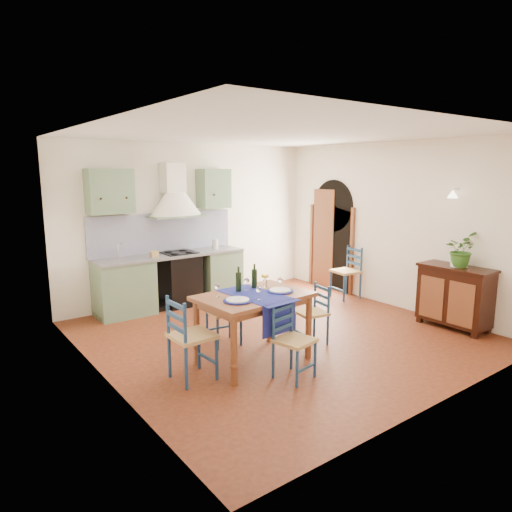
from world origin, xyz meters
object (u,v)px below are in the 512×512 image
at_px(dining_table, 254,302).
at_px(sideboard, 455,295).
at_px(chair_near, 292,341).
at_px(potted_plant, 460,250).

height_order(dining_table, sideboard, dining_table).
xyz_separation_m(dining_table, chair_near, (0.08, -0.62, -0.31)).
height_order(chair_near, potted_plant, potted_plant).
bearing_deg(chair_near, dining_table, 97.06).
distance_m(dining_table, potted_plant, 3.26).
xyz_separation_m(sideboard, potted_plant, (0.01, -0.02, 0.68)).
bearing_deg(potted_plant, chair_near, 176.28).
distance_m(chair_near, sideboard, 3.04).
distance_m(sideboard, potted_plant, 0.68).
xyz_separation_m(dining_table, sideboard, (3.11, -0.79, -0.24)).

